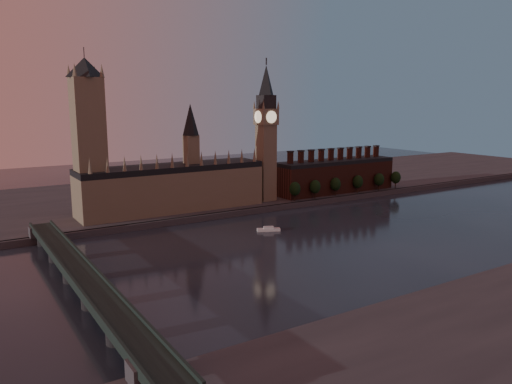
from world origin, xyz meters
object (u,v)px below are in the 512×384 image
Objects in this scene: victoria_tower at (89,134)px; westminster_bridge at (82,279)px; big_ben at (266,132)px; river_boat at (269,229)px.

westminster_bridge is (-35.00, -117.70, -51.65)m from victoria_tower.
big_ben is at bearing 34.33° from westminster_bridge.
westminster_bridge is at bearing -145.67° from big_ben.
victoria_tower is at bearing 164.71° from river_boat.
big_ben is (130.00, -5.00, -2.26)m from victoria_tower.
westminster_bridge is (-165.00, -112.70, -49.39)m from big_ben.
victoria_tower is 133.21m from westminster_bridge.
river_boat is (88.38, -71.50, -57.99)m from victoria_tower.
victoria_tower reaches higher than westminster_bridge.
victoria_tower is at bearing 177.80° from big_ben.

